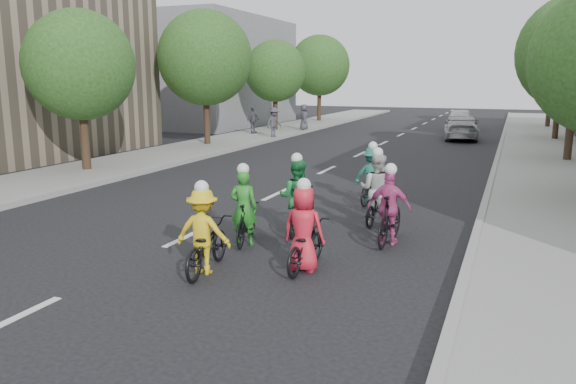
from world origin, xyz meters
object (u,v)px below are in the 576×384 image
Objects in this scene: cyclist_5 at (298,203)px; spectator_2 at (304,117)px; cyclist_2 at (205,239)px; spectator_0 at (274,122)px; follow_car_trail at (461,119)px; cyclist_6 at (372,180)px; cyclist_3 at (390,214)px; follow_car_lead at (461,128)px; cyclist_0 at (377,196)px; cyclist_1 at (305,238)px; spectator_1 at (253,120)px; cyclist_4 at (245,216)px.

spectator_2 is (-8.50, 23.28, 0.29)m from cyclist_5.
spectator_0 is at bearing -77.82° from cyclist_2.
cyclist_2 is 1.13× the size of spectator_0.
spectator_2 is at bearing 32.99° from follow_car_trail.
cyclist_6 is at bearing 89.35° from follow_car_trail.
cyclist_6 reaches higher than cyclist_3.
cyclist_6 is at bearing 81.22° from follow_car_lead.
cyclist_3 is (0.65, -1.55, -0.03)m from cyclist_0.
cyclist_1 is 22.67m from spectator_0.
spectator_1 is at bearing 5.32° from follow_car_lead.
cyclist_2 is at bearing 70.33° from cyclist_0.
cyclist_1 is 1.02× the size of spectator_0.
follow_car_lead is (1.56, 22.47, -0.04)m from cyclist_5.
cyclist_1 reaches higher than follow_car_trail.
cyclist_0 reaches higher than follow_car_trail.
cyclist_1 is at bearing 87.77° from cyclist_0.
cyclist_6 is 19.93m from spectator_1.
cyclist_3 reaches higher than follow_car_lead.
spectator_0 reaches higher than cyclist_3.
cyclist_5 is 1.13× the size of spectator_2.
cyclist_5 reaches higher than cyclist_4.
follow_car_trail is at bearing -100.73° from cyclist_2.
spectator_2 is at bearing -62.98° from cyclist_3.
cyclist_5 is at bearing 50.93° from cyclist_0.
cyclist_0 is 2.13m from cyclist_5.
cyclist_0 is 5.08m from cyclist_2.
spectator_1 is at bearing 75.51° from spectator_0.
spectator_2 is (-9.52, 25.56, 0.39)m from cyclist_1.
cyclist_3 is 1.09× the size of spectator_2.
cyclist_2 is at bearing 27.65° from cyclist_1.
spectator_0 is 1.01× the size of spectator_1.
cyclist_6 reaches higher than cyclist_4.
cyclist_0 is at bearing 116.72° from cyclist_6.
cyclist_1 is 2.49m from cyclist_5.
spectator_1 is 0.99× the size of spectator_2.
cyclist_2 is 1.09× the size of cyclist_4.
follow_car_trail is at bearing -17.42° from spectator_0.
cyclist_2 is 0.45× the size of follow_car_trail.
spectator_2 is at bearing -54.37° from cyclist_6.
spectator_2 reaches higher than cyclist_2.
cyclist_6 is 17.44m from spectator_0.
spectator_2 is (-9.37, 19.70, 0.30)m from cyclist_6.
cyclist_3 is 23.61m from spectator_1.
cyclist_6 is at bearing -87.57° from cyclist_1.
spectator_0 is (-9.37, 14.71, 0.30)m from cyclist_6.
cyclist_6 is (1.48, 6.68, 0.07)m from cyclist_2.
cyclist_0 reaches higher than spectator_0.
spectator_1 is at bearing -44.67° from cyclist_6.
cyclist_3 is (1.10, 2.26, 0.05)m from cyclist_1.
spectator_0 is at bearing -110.27° from spectator_1.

